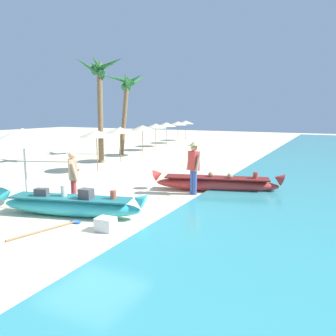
# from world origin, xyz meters

# --- Properties ---
(ground_plane) EXTENTS (80.00, 80.00, 0.00)m
(ground_plane) POSITION_xyz_m (0.00, 0.00, 0.00)
(ground_plane) COLOR beige
(boat_cyan_foreground) EXTENTS (4.10, 1.64, 0.80)m
(boat_cyan_foreground) POSITION_xyz_m (-0.40, -0.37, 0.29)
(boat_cyan_foreground) COLOR #33B2BC
(boat_cyan_foreground) RESTS_ON ground
(boat_red_midground) EXTENTS (4.44, 1.80, 0.77)m
(boat_red_midground) POSITION_xyz_m (2.14, 4.01, 0.28)
(boat_red_midground) COLOR red
(boat_red_midground) RESTS_ON ground
(person_vendor_hatted) EXTENTS (0.58, 0.46, 1.77)m
(person_vendor_hatted) POSITION_xyz_m (1.60, 3.25, 1.02)
(person_vendor_hatted) COLOR #3D5BA8
(person_vendor_hatted) RESTS_ON ground
(person_tourist_customer) EXTENTS (0.55, 0.51, 1.62)m
(person_tourist_customer) POSITION_xyz_m (-0.92, 0.34, 0.91)
(person_tourist_customer) COLOR #B2383D
(person_tourist_customer) RESTS_ON ground
(patio_umbrella_large) EXTENTS (2.18, 2.18, 2.27)m
(patio_umbrella_large) POSITION_xyz_m (-1.98, -0.40, 2.04)
(patio_umbrella_large) COLOR #B7B7BC
(patio_umbrella_large) RESTS_ON ground
(parasol_row_0) EXTENTS (1.60, 1.60, 1.91)m
(parasol_row_0) POSITION_xyz_m (-4.04, 5.31, 1.75)
(parasol_row_0) COLOR #8E6B47
(parasol_row_0) RESTS_ON ground
(parasol_row_1) EXTENTS (1.60, 1.60, 1.91)m
(parasol_row_1) POSITION_xyz_m (-4.79, 8.25, 1.75)
(parasol_row_1) COLOR #8E6B47
(parasol_row_1) RESTS_ON ground
(parasol_row_2) EXTENTS (1.60, 1.60, 1.91)m
(parasol_row_2) POSITION_xyz_m (-5.06, 11.05, 1.75)
(parasol_row_2) COLOR #8E6B47
(parasol_row_2) RESTS_ON ground
(parasol_row_3) EXTENTS (1.60, 1.60, 1.91)m
(parasol_row_3) POSITION_xyz_m (-5.76, 14.02, 1.75)
(parasol_row_3) COLOR #8E6B47
(parasol_row_3) RESTS_ON ground
(parasol_row_4) EXTENTS (1.60, 1.60, 1.91)m
(parasol_row_4) POSITION_xyz_m (-6.33, 16.78, 1.75)
(parasol_row_4) COLOR #8E6B47
(parasol_row_4) RESTS_ON ground
(parasol_row_5) EXTENTS (1.60, 1.60, 1.91)m
(parasol_row_5) POSITION_xyz_m (-6.73, 19.80, 1.75)
(parasol_row_5) COLOR #8E6B47
(parasol_row_5) RESTS_ON ground
(parasol_row_6) EXTENTS (1.60, 1.60, 1.91)m
(parasol_row_6) POSITION_xyz_m (-7.32, 22.86, 1.75)
(parasol_row_6) COLOR #8E6B47
(parasol_row_6) RESTS_ON ground
(palm_tree_tall_inland) EXTENTS (2.40, 2.65, 5.18)m
(palm_tree_tall_inland) POSITION_xyz_m (-6.21, 11.08, 4.10)
(palm_tree_tall_inland) COLOR brown
(palm_tree_tall_inland) RESTS_ON ground
(palm_tree_leaning_seaward) EXTENTS (2.73, 2.38, 5.57)m
(palm_tree_leaning_seaward) POSITION_xyz_m (-5.52, 7.55, 4.40)
(palm_tree_leaning_seaward) COLOR brown
(palm_tree_leaning_seaward) RESTS_ON ground
(cooler_box) EXTENTS (0.45, 0.38, 0.31)m
(cooler_box) POSITION_xyz_m (1.11, -0.86, 0.16)
(cooler_box) COLOR silver
(cooler_box) RESTS_ON ground
(paddle) EXTENTS (0.66, 1.80, 0.05)m
(paddle) POSITION_xyz_m (-0.05, -1.28, 0.03)
(paddle) COLOR #8E6B47
(paddle) RESTS_ON ground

